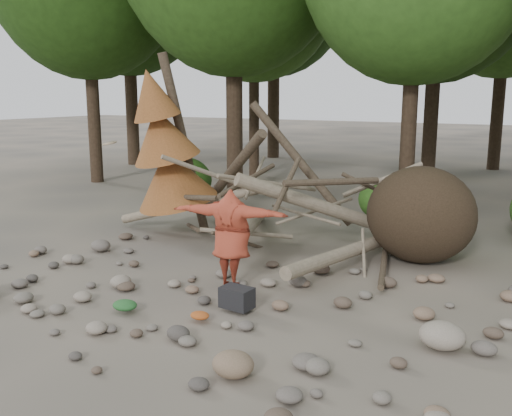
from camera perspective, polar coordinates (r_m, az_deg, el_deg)
The scene contains 12 objects.
ground at distance 9.50m, azimuth -6.31°, elevation -9.68°, with size 120.00×120.00×0.00m, color #514C44.
deadfall_pile at distance 12.10m, azimuth 13.41°, elevation -0.61°, with size 8.55×5.24×3.30m.
dead_conifer at distance 13.50m, azimuth -8.97°, elevation 5.77°, with size 2.06×2.16×4.35m.
bush_left at distance 18.13m, azimuth -7.29°, elevation 2.81°, with size 1.80×1.80×1.44m, color #234712.
bush_mid at distance 15.87m, azimuth 12.70°, elevation 0.80°, with size 1.40×1.40×1.12m, color #2E5A1A.
frisbee_thrower at distance 9.94m, azimuth -2.51°, elevation -2.97°, with size 3.51×1.07×2.49m.
backpack at distance 9.18m, azimuth -1.93°, elevation -9.29°, with size 0.50×0.33×0.33m, color black.
cloth_green at distance 9.37m, azimuth -12.97°, elevation -9.73°, with size 0.41×0.34×0.15m, color #235928.
cloth_orange at distance 8.84m, azimuth -5.64°, elevation -10.94°, with size 0.30×0.25×0.11m, color #A2491B.
boulder_front_right at distance 7.23m, azimuth -2.31°, elevation -15.35°, with size 0.53×0.48×0.32m, color #7B644D.
boulder_mid_right at distance 8.30m, azimuth 18.11°, elevation -12.03°, with size 0.62×0.56×0.37m, color gray.
boulder_mid_left at distance 12.95m, azimuth -15.28°, elevation -3.64°, with size 0.44×0.40×0.27m, color #645B54.
Camera 1 is at (5.21, -7.17, 3.42)m, focal length 40.00 mm.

